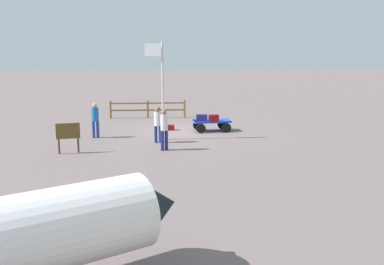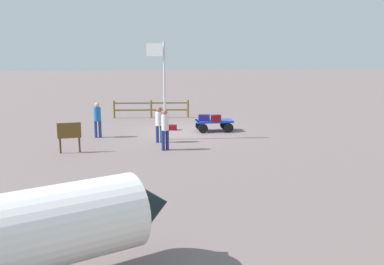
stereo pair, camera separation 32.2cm
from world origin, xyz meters
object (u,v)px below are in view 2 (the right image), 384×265
Objects in this scene: luggage_cart at (214,123)px; signboard at (69,133)px; flagpole at (162,82)px; worker_supervisor at (97,117)px; suitcase_tan at (204,118)px; worker_lead at (159,122)px; worker_trailing at (165,127)px; suitcase_olive at (171,127)px; suitcase_navy at (216,118)px.

luggage_cart is 1.55× the size of signboard.
worker_supervisor is at bearing -14.27° from flagpole.
flagpole is (2.12, 1.66, 1.93)m from suitcase_tan.
worker_trailing is (-0.21, 1.53, 0.01)m from worker_lead.
worker_supervisor is at bearing 24.41° from suitcase_olive.
signboard is (3.89, 0.13, -0.16)m from worker_trailing.
suitcase_navy reaches higher than suitcase_olive.
suitcase_tan is 0.36× the size of worker_supervisor.
worker_supervisor reaches higher than suitcase_navy.
flagpole reaches higher than luggage_cart.
signboard is (3.68, 1.66, -0.14)m from worker_lead.
flagpole is at bearing -149.12° from signboard.
suitcase_tan is 0.35× the size of worker_trailing.
luggage_cart is at bearing -156.37° from suitcase_tan.
suitcase_olive is at bearing -102.26° from worker_lead.
suitcase_navy is at bearing -150.83° from flagpole.
worker_supervisor is 1.35× the size of signboard.
flagpole is at bearing 78.48° from suitcase_olive.
flagpole reaches higher than signboard.
worker_supervisor is at bearing 10.91° from luggage_cart.
flagpole is at bearing 29.17° from suitcase_navy.
worker_trailing reaches higher than suitcase_tan.
flagpole is 4.86m from signboard.
worker_trailing is (0.45, 4.57, 0.84)m from suitcase_olive.
flagpole is (0.04, -2.18, 1.70)m from worker_trailing.
suitcase_tan is at bearing 23.63° from luggage_cart.
worker_lead is 3.23m from worker_supervisor.
worker_supervisor is (5.20, 0.87, 0.24)m from suitcase_tan.
luggage_cart is 2.23m from suitcase_olive.
worker_lead reaches higher than luggage_cart.
suitcase_olive is at bearing -13.38° from luggage_cart.
worker_trailing is 1.02× the size of worker_supervisor.
suitcase_tan is at bearing -142.07° from flagpole.
worker_supervisor reaches higher than signboard.
signboard reaches higher than suitcase_navy.
luggage_cart is 3.95m from flagpole.
suitcase_navy is 3.60m from worker_lead.
luggage_cart is 0.43× the size of flagpole.
flagpole reaches higher than suitcase_navy.
luggage_cart is 3.22× the size of suitcase_tan.
flagpole is 3.63× the size of signboard.
suitcase_navy is 3.65m from flagpole.
worker_trailing reaches higher than suitcase_olive.
suitcase_olive is 4.00m from worker_supervisor.
worker_trailing reaches higher than worker_supervisor.
luggage_cart is 3.16× the size of suitcase_olive.
suitcase_navy reaches higher than suitcase_tan.
suitcase_olive is 0.36× the size of worker_supervisor.
suitcase_olive is at bearing -24.39° from suitcase_tan.
worker_supervisor is at bearing -43.57° from worker_trailing.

